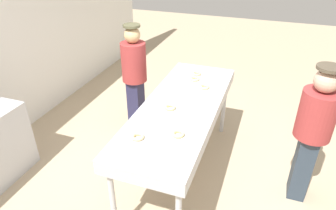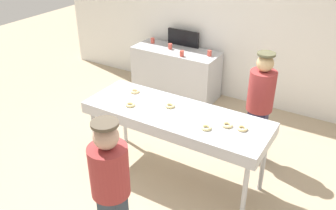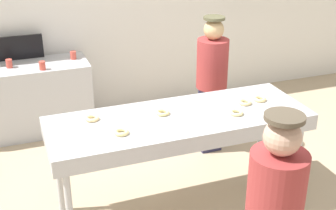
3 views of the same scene
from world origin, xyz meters
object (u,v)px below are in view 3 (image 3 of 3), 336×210
object	(u,v)px
prep_counter	(24,100)
menu_display	(17,48)
plain_donut_1	(245,102)
paper_cup_3	(9,64)
plain_donut_5	(260,99)
worker_baker	(212,78)
plain_donut_4	(92,118)
paper_cup_2	(73,55)
plain_donut_2	(121,132)
customer_waiting	(274,210)
fryer_conveyor	(179,124)
paper_cup_0	(42,66)
plain_donut_3	(236,113)
plain_donut_0	(163,113)

from	to	relation	value
prep_counter	menu_display	size ratio (longest dim) A/B	2.52
plain_donut_1	paper_cup_3	distance (m)	2.87
plain_donut_5	worker_baker	world-z (taller)	worker_baker
plain_donut_4	paper_cup_2	size ratio (longest dim) A/B	1.22
plain_donut_2	menu_display	bearing A→B (deg)	104.40
plain_donut_4	plain_donut_2	bearing A→B (deg)	-63.24
plain_donut_1	customer_waiting	world-z (taller)	customer_waiting
worker_baker	fryer_conveyor	bearing A→B (deg)	51.97
customer_waiting	paper_cup_0	world-z (taller)	customer_waiting
fryer_conveyor	paper_cup_3	xyz separation A→B (m)	(-1.33, 2.10, 0.04)
paper_cup_3	fryer_conveyor	bearing A→B (deg)	-57.72
fryer_conveyor	menu_display	distance (m)	2.67
customer_waiting	paper_cup_0	distance (m)	3.43
worker_baker	paper_cup_3	bearing A→B (deg)	-28.53
fryer_conveyor	worker_baker	world-z (taller)	worker_baker
plain_donut_3	worker_baker	xyz separation A→B (m)	(0.27, 1.07, -0.09)
menu_display	prep_counter	bearing A→B (deg)	-90.00
fryer_conveyor	plain_donut_0	world-z (taller)	plain_donut_0
plain_donut_5	plain_donut_4	bearing A→B (deg)	175.02
worker_baker	paper_cup_2	bearing A→B (deg)	-42.07
plain_donut_0	paper_cup_2	size ratio (longest dim) A/B	1.22
worker_baker	paper_cup_0	size ratio (longest dim) A/B	15.62
plain_donut_5	prep_counter	world-z (taller)	plain_donut_5
customer_waiting	plain_donut_0	bearing A→B (deg)	112.81
menu_display	customer_waiting	bearing A→B (deg)	-70.66
plain_donut_0	menu_display	bearing A→B (deg)	115.32
plain_donut_0	plain_donut_1	size ratio (longest dim) A/B	1.00
menu_display	plain_donut_1	bearing A→B (deg)	-51.48
plain_donut_0	plain_donut_1	xyz separation A→B (m)	(0.78, -0.05, 0.00)
fryer_conveyor	menu_display	bearing A→B (deg)	117.01
plain_donut_3	menu_display	world-z (taller)	menu_display
fryer_conveyor	customer_waiting	world-z (taller)	customer_waiting
plain_donut_0	plain_donut_2	bearing A→B (deg)	-151.89
plain_donut_1	plain_donut_3	bearing A→B (deg)	-136.08
plain_donut_3	plain_donut_5	bearing A→B (deg)	28.88
paper_cup_0	paper_cup_3	xyz separation A→B (m)	(-0.36, 0.21, 0.00)
plain_donut_4	worker_baker	xyz separation A→B (m)	(1.48, 0.74, -0.09)
plain_donut_1	menu_display	bearing A→B (deg)	128.52
plain_donut_0	paper_cup_0	bearing A→B (deg)	114.97
plain_donut_4	prep_counter	distance (m)	2.06
fryer_conveyor	paper_cup_0	xyz separation A→B (m)	(-0.97, 1.89, 0.04)
worker_baker	paper_cup_2	world-z (taller)	worker_baker
fryer_conveyor	menu_display	world-z (taller)	menu_display
plain_donut_2	paper_cup_3	xyz separation A→B (m)	(-0.76, 2.25, -0.06)
fryer_conveyor	plain_donut_0	size ratio (longest dim) A/B	18.70
paper_cup_2	paper_cup_3	xyz separation A→B (m)	(-0.76, -0.05, 0.00)
plain_donut_2	paper_cup_2	bearing A→B (deg)	90.05
plain_donut_4	customer_waiting	bearing A→B (deg)	-61.71
fryer_conveyor	plain_donut_1	world-z (taller)	plain_donut_1
plain_donut_2	paper_cup_2	world-z (taller)	plain_donut_2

